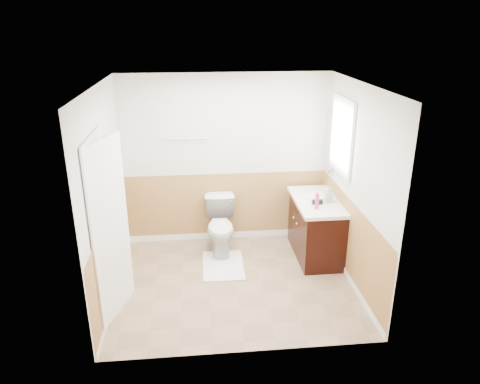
{
  "coord_description": "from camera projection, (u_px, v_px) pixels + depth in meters",
  "views": [
    {
      "loc": [
        -0.43,
        -4.96,
        3.16
      ],
      "look_at": [
        0.1,
        0.25,
        1.15
      ],
      "focal_mm": 33.59,
      "sensor_mm": 36.0,
      "label": 1
    }
  ],
  "objects": [
    {
      "name": "ceiling",
      "position": [
        233.0,
        85.0,
        4.88
      ],
      "size": [
        3.0,
        3.0,
        0.0
      ],
      "primitive_type": "plane",
      "rotation": [
        3.14,
        0.0,
        0.0
      ],
      "color": "white",
      "rests_on": "floor"
    },
    {
      "name": "sink_basin",
      "position": [
        315.0,
        195.0,
        6.3
      ],
      "size": [
        0.36,
        0.36,
        0.02
      ],
      "primitive_type": "cylinder",
      "color": "white",
      "rests_on": "countertop"
    },
    {
      "name": "floor",
      "position": [
        234.0,
        282.0,
        5.78
      ],
      "size": [
        3.0,
        3.0,
        0.0
      ],
      "primitive_type": "plane",
      "color": "#8C7051",
      "rests_on": "ground"
    },
    {
      "name": "toilet",
      "position": [
        221.0,
        226.0,
        6.44
      ],
      "size": [
        0.45,
        0.77,
        0.78
      ],
      "primitive_type": "imported",
      "rotation": [
        0.0,
        0.0,
        -0.02
      ],
      "color": "silver",
      "rests_on": "floor"
    },
    {
      "name": "hair_dryer_handle",
      "position": [
        314.0,
        202.0,
        6.07
      ],
      "size": [
        0.03,
        0.03,
        0.07
      ],
      "primitive_type": "cylinder",
      "color": "black",
      "rests_on": "countertop"
    },
    {
      "name": "wainscot_right",
      "position": [
        350.0,
        242.0,
        5.74
      ],
      "size": [
        0.0,
        2.6,
        2.6
      ],
      "primitive_type": "plane",
      "rotation": [
        1.57,
        0.0,
        -1.57
      ],
      "color": "#B18347",
      "rests_on": "floor"
    },
    {
      "name": "tp_roll",
      "position": [
        220.0,
        197.0,
        6.66
      ],
      "size": [
        0.1,
        0.11,
        0.11
      ],
      "primitive_type": "cylinder",
      "rotation": [
        0.0,
        1.57,
        0.0
      ],
      "color": "white",
      "rests_on": "tp_holder_bar"
    },
    {
      "name": "vanity_knob_left",
      "position": [
        297.0,
        224.0,
        6.15
      ],
      "size": [
        0.03,
        0.03,
        0.03
      ],
      "primitive_type": "sphere",
      "color": "white",
      "rests_on": "vanity_cabinet"
    },
    {
      "name": "tp_holder_bar",
      "position": [
        220.0,
        197.0,
        6.66
      ],
      "size": [
        0.14,
        0.02,
        0.02
      ],
      "primitive_type": "cylinder",
      "rotation": [
        0.0,
        1.57,
        0.0
      ],
      "color": "silver",
      "rests_on": "wall_back"
    },
    {
      "name": "wainscot_left",
      "position": [
        112.0,
        254.0,
        5.46
      ],
      "size": [
        0.0,
        2.6,
        2.6
      ],
      "primitive_type": "plane",
      "rotation": [
        1.57,
        0.0,
        1.57
      ],
      "color": "#B18347",
      "rests_on": "floor"
    },
    {
      "name": "wall_front",
      "position": [
        246.0,
        242.0,
        4.13
      ],
      "size": [
        3.0,
        0.0,
        3.0
      ],
      "primitive_type": "plane",
      "rotation": [
        -1.57,
        0.0,
        0.0
      ],
      "color": "silver",
      "rests_on": "floor"
    },
    {
      "name": "mirror_panel",
      "position": [
        330.0,
        141.0,
        6.39
      ],
      "size": [
        0.02,
        0.35,
        0.9
      ],
      "primitive_type": "cube",
      "color": "silver",
      "rests_on": "wall_right"
    },
    {
      "name": "tp_sheet",
      "position": [
        220.0,
        204.0,
        6.7
      ],
      "size": [
        0.1,
        0.01,
        0.16
      ],
      "primitive_type": "cube",
      "color": "white",
      "rests_on": "tp_roll"
    },
    {
      "name": "wall_right",
      "position": [
        356.0,
        187.0,
        5.47
      ],
      "size": [
        0.0,
        3.0,
        3.0
      ],
      "primitive_type": "plane",
      "rotation": [
        1.57,
        0.0,
        -1.57
      ],
      "color": "silver",
      "rests_on": "floor"
    },
    {
      "name": "wall_left",
      "position": [
        105.0,
        197.0,
        5.19
      ],
      "size": [
        0.0,
        3.0,
        3.0
      ],
      "primitive_type": "plane",
      "rotation": [
        1.57,
        0.0,
        1.57
      ],
      "color": "silver",
      "rests_on": "floor"
    },
    {
      "name": "vanity_knob_right",
      "position": [
        294.0,
        218.0,
        6.34
      ],
      "size": [
        0.03,
        0.03,
        0.03
      ],
      "primitive_type": "sphere",
      "color": "silver",
      "rests_on": "vanity_cabinet"
    },
    {
      "name": "vanity_cabinet",
      "position": [
        316.0,
        229.0,
        6.33
      ],
      "size": [
        0.55,
        1.1,
        0.8
      ],
      "primitive_type": "cube",
      "color": "black",
      "rests_on": "floor"
    },
    {
      "name": "bath_mat",
      "position": [
        223.0,
        265.0,
        6.16
      ],
      "size": [
        0.56,
        0.81,
        0.02
      ],
      "primitive_type": "cube",
      "rotation": [
        0.0,
        0.0,
        -0.02
      ],
      "color": "white",
      "rests_on": "floor"
    },
    {
      "name": "door_frame",
      "position": [
        102.0,
        231.0,
        4.85
      ],
      "size": [
        0.02,
        0.92,
        2.1
      ],
      "primitive_type": "cube",
      "color": "white",
      "rests_on": "wall_left"
    },
    {
      "name": "door",
      "position": [
        109.0,
        231.0,
        4.86
      ],
      "size": [
        0.29,
        0.78,
        2.04
      ],
      "primitive_type": "cube",
      "rotation": [
        0.0,
        0.0,
        -0.31
      ],
      "color": "white",
      "rests_on": "wall_left"
    },
    {
      "name": "wall_back",
      "position": [
        226.0,
        160.0,
        6.54
      ],
      "size": [
        3.0,
        0.0,
        3.0
      ],
      "primitive_type": "plane",
      "rotation": [
        1.57,
        0.0,
        0.0
      ],
      "color": "silver",
      "rests_on": "floor"
    },
    {
      "name": "window_glass",
      "position": [
        343.0,
        136.0,
        5.84
      ],
      "size": [
        0.01,
        0.7,
        0.9
      ],
      "primitive_type": "cube",
      "color": "white",
      "rests_on": "wall_right"
    },
    {
      "name": "hair_dryer_body",
      "position": [
        317.0,
        202.0,
        6.01
      ],
      "size": [
        0.14,
        0.07,
        0.07
      ],
      "primitive_type": "cylinder",
      "rotation": [
        0.0,
        1.57,
        0.0
      ],
      "color": "black",
      "rests_on": "countertop"
    },
    {
      "name": "faucet",
      "position": [
        328.0,
        191.0,
        6.3
      ],
      "size": [
        0.02,
        0.02,
        0.14
      ],
      "primitive_type": "cylinder",
      "color": "silver",
      "rests_on": "countertop"
    },
    {
      "name": "wainscot_back",
      "position": [
        227.0,
        208.0,
        6.8
      ],
      "size": [
        3.0,
        0.0,
        3.0
      ],
      "primitive_type": "plane",
      "rotation": [
        1.57,
        0.0,
        0.0
      ],
      "color": "#B18347",
      "rests_on": "floor"
    },
    {
      "name": "soap_dispenser",
      "position": [
        329.0,
        195.0,
        6.05
      ],
      "size": [
        0.11,
        0.11,
        0.21
      ],
      "primitive_type": "imported",
      "rotation": [
        0.0,
        0.0,
        0.12
      ],
      "color": "#939DA6",
      "rests_on": "countertop"
    },
    {
      "name": "lotion_bottle",
      "position": [
        317.0,
        201.0,
        5.83
      ],
      "size": [
        0.05,
        0.05,
        0.22
      ],
      "primitive_type": "cylinder",
      "color": "#C33266",
      "rests_on": "countertop"
    },
    {
      "name": "door_knob",
      "position": [
        120.0,
        224.0,
        5.2
      ],
      "size": [
        0.06,
        0.06,
        0.06
      ],
      "primitive_type": "sphere",
      "color": "silver",
      "rests_on": "door"
    },
    {
      "name": "towel_bar",
      "position": [
        187.0,
        139.0,
        6.31
      ],
      "size": [
        0.62,
        0.02,
        0.02
      ],
      "primitive_type": "cylinder",
      "rotation": [
        0.0,
        1.57,
        0.0
      ],
      "color": "silver",
      "rests_on": "wall_back"
    },
    {
      "name": "wainscot_front",
      "position": [
        246.0,
        310.0,
        4.41
      ],
      "size": [
        3.0,
        0.0,
        3.0
      ],
      "primitive_type": "plane",
      "rotation": [
        -1.57,
        0.0,
        0.0
      ],
      "color": "#B18347",
      "rests_on": "floor"
    },
    {
      "name": "countertop",
      "position": [
        317.0,
        202.0,
        6.17
      ],
      "size": [
        0.6,
        1.15,
        0.05
      ],
      "primitive_type": "cube",
      "color": "white",
      "rests_on": "vanity_cabinet"
    },
    {
      "name": "window_frame",
      "position": [
        342.0,
        136.0,
        5.84
      ],
      "size": [
        0.04,
        0.8,
        1.0
      ],
      "primitive_type": "cube",
      "color": "white",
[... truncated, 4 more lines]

